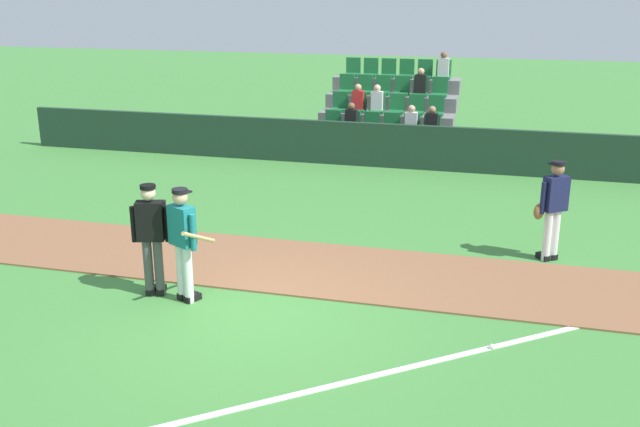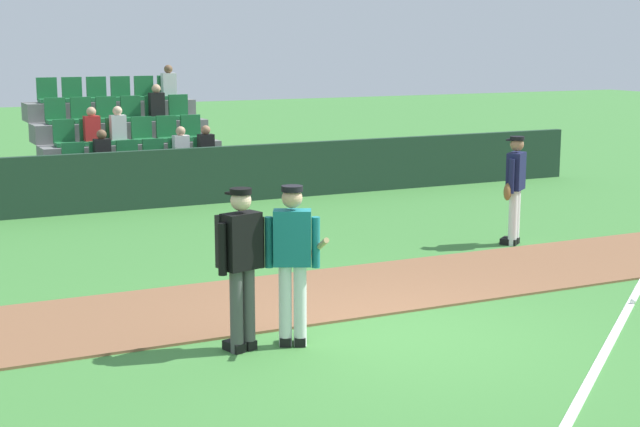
{
  "view_description": "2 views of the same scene",
  "coord_description": "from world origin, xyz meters",
  "px_view_note": "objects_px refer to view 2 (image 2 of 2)",
  "views": [
    {
      "loc": [
        3.38,
        -8.95,
        4.56
      ],
      "look_at": [
        0.64,
        1.34,
        1.16
      ],
      "focal_mm": 40.33,
      "sensor_mm": 36.0,
      "label": 1
    },
    {
      "loc": [
        -5.21,
        -8.9,
        3.28
      ],
      "look_at": [
        0.0,
        1.83,
        1.09
      ],
      "focal_mm": 53.46,
      "sensor_mm": 36.0,
      "label": 2
    }
  ],
  "objects_px": {
    "runner_navy_jersey": "(515,186)",
    "baseball": "(633,301)",
    "batter_teal_jersey": "(293,259)",
    "umpire_home_plate": "(241,259)"
  },
  "relations": [
    {
      "from": "runner_navy_jersey",
      "to": "baseball",
      "type": "bearing_deg",
      "value": -103.1
    },
    {
      "from": "batter_teal_jersey",
      "to": "baseball",
      "type": "xyz_separation_m",
      "value": [
        4.52,
        -0.37,
        -0.93
      ]
    },
    {
      "from": "batter_teal_jersey",
      "to": "umpire_home_plate",
      "type": "bearing_deg",
      "value": 170.52
    },
    {
      "from": "runner_navy_jersey",
      "to": "baseball",
      "type": "height_order",
      "value": "runner_navy_jersey"
    },
    {
      "from": "batter_teal_jersey",
      "to": "baseball",
      "type": "relative_size",
      "value": 23.78
    },
    {
      "from": "umpire_home_plate",
      "to": "runner_navy_jersey",
      "type": "relative_size",
      "value": 1.0
    },
    {
      "from": "runner_navy_jersey",
      "to": "baseball",
      "type": "xyz_separation_m",
      "value": [
        -0.82,
        -3.54,
        -0.93
      ]
    },
    {
      "from": "batter_teal_jersey",
      "to": "runner_navy_jersey",
      "type": "bearing_deg",
      "value": 30.69
    },
    {
      "from": "umpire_home_plate",
      "to": "runner_navy_jersey",
      "type": "bearing_deg",
      "value": 27.52
    },
    {
      "from": "batter_teal_jersey",
      "to": "umpire_home_plate",
      "type": "relative_size",
      "value": 1.0
    }
  ]
}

